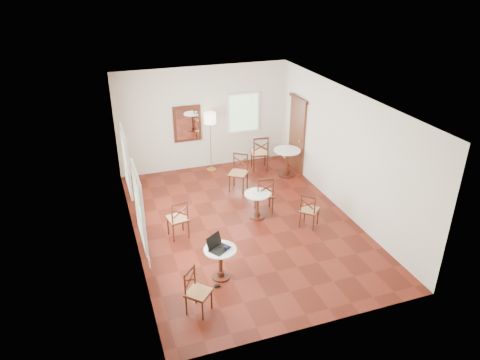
% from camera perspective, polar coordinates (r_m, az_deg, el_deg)
% --- Properties ---
extents(ground, '(7.00, 7.00, 0.00)m').
position_cam_1_polar(ground, '(10.58, 0.53, -5.55)').
color(ground, '#5C1A0F').
rests_on(ground, ground).
extents(room_shell, '(5.02, 7.02, 3.01)m').
position_cam_1_polar(room_shell, '(9.94, -0.28, 4.49)').
color(room_shell, beige).
rests_on(room_shell, ground).
extents(cafe_table_near, '(0.63, 0.63, 0.66)m').
position_cam_1_polar(cafe_table_near, '(8.70, -2.52, -10.16)').
color(cafe_table_near, '#411A10').
rests_on(cafe_table_near, ground).
extents(cafe_table_mid, '(0.62, 0.62, 0.65)m').
position_cam_1_polar(cafe_table_mid, '(10.62, 2.22, -2.90)').
color(cafe_table_mid, '#411A10').
rests_on(cafe_table_mid, ground).
extents(cafe_table_back, '(0.76, 0.76, 0.80)m').
position_cam_1_polar(cafe_table_back, '(12.75, 6.00, 2.59)').
color(cafe_table_back, '#411A10').
rests_on(cafe_table_back, ground).
extents(chair_near_a, '(0.49, 0.49, 0.93)m').
position_cam_1_polar(chair_near_a, '(9.96, -7.94, -4.90)').
color(chair_near_a, '#411A10').
rests_on(chair_near_a, ground).
extents(chair_near_b, '(0.56, 0.56, 0.86)m').
position_cam_1_polar(chair_near_b, '(7.98, -5.47, -14.02)').
color(chair_near_b, '#411A10').
rests_on(chair_near_b, ground).
extents(chair_mid_a, '(0.52, 0.52, 0.97)m').
position_cam_1_polar(chair_mid_a, '(10.85, 3.10, -1.80)').
color(chair_mid_a, '#411A10').
rests_on(chair_mid_a, ground).
extents(chair_mid_b, '(0.56, 0.56, 0.87)m').
position_cam_1_polar(chair_mid_b, '(10.38, 8.83, -3.80)').
color(chair_mid_b, '#411A10').
rests_on(chair_mid_b, ground).
extents(chair_back_a, '(0.58, 0.58, 1.07)m').
position_cam_1_polar(chair_back_a, '(13.07, 2.54, 3.50)').
color(chair_back_a, '#411A10').
rests_on(chair_back_a, ground).
extents(chair_back_b, '(0.65, 0.65, 1.01)m').
position_cam_1_polar(chair_back_b, '(11.88, -0.16, 0.96)').
color(chair_back_b, '#411A10').
rests_on(chair_back_b, ground).
extents(floor_lamp, '(0.34, 0.34, 1.75)m').
position_cam_1_polar(floor_lamp, '(12.71, -3.85, 7.39)').
color(floor_lamp, '#BF8C3F').
rests_on(floor_lamp, ground).
extents(laptop, '(0.49, 0.47, 0.27)m').
position_cam_1_polar(laptop, '(8.53, -2.94, -8.37)').
color(laptop, black).
rests_on(laptop, cafe_table_near).
extents(mouse, '(0.10, 0.07, 0.04)m').
position_cam_1_polar(mouse, '(8.57, -2.46, -8.58)').
color(mouse, black).
rests_on(mouse, cafe_table_near).
extents(navy_mug, '(0.11, 0.07, 0.08)m').
position_cam_1_polar(navy_mug, '(8.50, -1.80, -8.69)').
color(navy_mug, '#0F0F33').
rests_on(navy_mug, cafe_table_near).
extents(water_glass, '(0.06, 0.06, 0.11)m').
position_cam_1_polar(water_glass, '(8.67, -2.87, -7.86)').
color(water_glass, white).
rests_on(water_glass, cafe_table_near).
extents(power_adapter, '(0.10, 0.06, 0.04)m').
position_cam_1_polar(power_adapter, '(8.71, -2.93, -13.37)').
color(power_adapter, black).
rests_on(power_adapter, ground).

